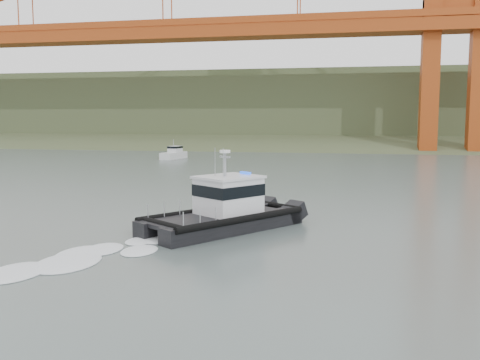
{
  "coord_description": "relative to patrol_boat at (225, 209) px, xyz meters",
  "views": [
    {
      "loc": [
        4.97,
        -24.46,
        6.2
      ],
      "look_at": [
        -1.73,
        7.49,
        2.4
      ],
      "focal_mm": 40.0,
      "sensor_mm": 36.0,
      "label": 1
    }
  ],
  "objects": [
    {
      "name": "headlands",
      "position": [
        1.87,
        121.45,
        5.89
      ],
      "size": [
        500.0,
        105.36,
        27.12
      ],
      "color": "#364628",
      "rests_on": "ground"
    },
    {
      "name": "patrol_boat",
      "position": [
        0.0,
        0.0,
        0.0
      ],
      "size": [
        8.29,
        9.72,
        4.6
      ],
      "rotation": [
        0.0,
        0.0,
        -0.62
      ],
      "color": "black",
      "rests_on": "ground"
    },
    {
      "name": "motorboat",
      "position": [
        -19.73,
        49.15,
        -0.39
      ],
      "size": [
        2.77,
        5.76,
        3.04
      ],
      "rotation": [
        0.0,
        0.0,
        -0.17
      ],
      "color": "silver",
      "rests_on": "ground"
    },
    {
      "name": "ground",
      "position": [
        1.87,
        -4.05,
        -1.15
      ],
      "size": [
        400.0,
        400.0,
        0.0
      ],
      "primitive_type": "plane",
      "color": "#4C5A57",
      "rests_on": "ground"
    }
  ]
}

